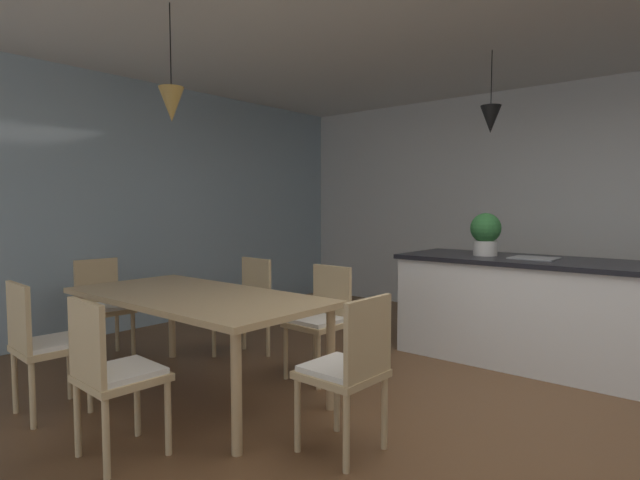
{
  "coord_description": "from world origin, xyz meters",
  "views": [
    {
      "loc": [
        1.07,
        -2.89,
        1.35
      ],
      "look_at": [
        -1.4,
        0.05,
        1.09
      ],
      "focal_mm": 28.68,
      "sensor_mm": 36.0,
      "label": 1
    }
  ],
  "objects_px": {
    "dining_table": "(195,302)",
    "chair_near_left": "(43,343)",
    "chair_kitchen_end": "(349,368)",
    "chair_far_left": "(245,303)",
    "chair_far_right": "(321,317)",
    "potted_plant_on_island": "(486,233)",
    "kitchen_island": "(539,311)",
    "chair_window_end": "(103,305)",
    "chair_near_right": "(113,372)"
  },
  "relations": [
    {
      "from": "chair_near_right",
      "to": "chair_far_left",
      "type": "bearing_deg",
      "value": 117.28
    },
    {
      "from": "chair_far_right",
      "to": "dining_table",
      "type": "bearing_deg",
      "value": -117.51
    },
    {
      "from": "dining_table",
      "to": "chair_near_right",
      "type": "height_order",
      "value": "chair_near_right"
    },
    {
      "from": "chair_window_end",
      "to": "chair_near_left",
      "type": "xyz_separation_m",
      "value": [
        0.91,
        -0.86,
        0.0
      ]
    },
    {
      "from": "chair_near_left",
      "to": "chair_far_left",
      "type": "bearing_deg",
      "value": 89.8
    },
    {
      "from": "chair_near_right",
      "to": "chair_near_left",
      "type": "distance_m",
      "value": 0.89
    },
    {
      "from": "chair_near_right",
      "to": "chair_far_left",
      "type": "height_order",
      "value": "same"
    },
    {
      "from": "chair_kitchen_end",
      "to": "chair_far_right",
      "type": "relative_size",
      "value": 1.0
    },
    {
      "from": "potted_plant_on_island",
      "to": "chair_window_end",
      "type": "bearing_deg",
      "value": -138.16
    },
    {
      "from": "chair_far_right",
      "to": "potted_plant_on_island",
      "type": "distance_m",
      "value": 1.72
    },
    {
      "from": "chair_far_left",
      "to": "chair_far_right",
      "type": "height_order",
      "value": "same"
    },
    {
      "from": "dining_table",
      "to": "chair_kitchen_end",
      "type": "xyz_separation_m",
      "value": [
        1.36,
        -0.0,
        -0.19
      ]
    },
    {
      "from": "chair_near_right",
      "to": "potted_plant_on_island",
      "type": "distance_m",
      "value": 3.28
    },
    {
      "from": "chair_near_left",
      "to": "chair_kitchen_end",
      "type": "bearing_deg",
      "value": 25.35
    },
    {
      "from": "chair_near_left",
      "to": "potted_plant_on_island",
      "type": "relative_size",
      "value": 2.28
    },
    {
      "from": "chair_near_left",
      "to": "kitchen_island",
      "type": "xyz_separation_m",
      "value": [
        2.1,
        3.13,
        -0.01
      ]
    },
    {
      "from": "chair_near_right",
      "to": "chair_near_left",
      "type": "height_order",
      "value": "same"
    },
    {
      "from": "chair_window_end",
      "to": "dining_table",
      "type": "bearing_deg",
      "value": -0.2
    },
    {
      "from": "dining_table",
      "to": "potted_plant_on_island",
      "type": "distance_m",
      "value": 2.6
    },
    {
      "from": "chair_kitchen_end",
      "to": "chair_far_left",
      "type": "xyz_separation_m",
      "value": [
        -1.8,
        0.86,
        0.0
      ]
    },
    {
      "from": "potted_plant_on_island",
      "to": "dining_table",
      "type": "bearing_deg",
      "value": -117.4
    },
    {
      "from": "chair_near_right",
      "to": "chair_near_left",
      "type": "relative_size",
      "value": 1.0
    },
    {
      "from": "chair_near_right",
      "to": "chair_kitchen_end",
      "type": "distance_m",
      "value": 1.25
    },
    {
      "from": "chair_window_end",
      "to": "chair_kitchen_end",
      "type": "bearing_deg",
      "value": -0.12
    },
    {
      "from": "dining_table",
      "to": "kitchen_island",
      "type": "relative_size",
      "value": 0.84
    },
    {
      "from": "chair_window_end",
      "to": "chair_kitchen_end",
      "type": "xyz_separation_m",
      "value": [
        2.71,
        -0.01,
        0.0
      ]
    },
    {
      "from": "chair_near_right",
      "to": "chair_far_right",
      "type": "bearing_deg",
      "value": 89.87
    },
    {
      "from": "chair_near_right",
      "to": "chair_far_right",
      "type": "distance_m",
      "value": 1.71
    },
    {
      "from": "chair_near_right",
      "to": "chair_far_right",
      "type": "xyz_separation_m",
      "value": [
        0.0,
        1.71,
        0.0
      ]
    },
    {
      "from": "dining_table",
      "to": "kitchen_island",
      "type": "height_order",
      "value": "kitchen_island"
    },
    {
      "from": "dining_table",
      "to": "chair_kitchen_end",
      "type": "height_order",
      "value": "chair_kitchen_end"
    },
    {
      "from": "chair_window_end",
      "to": "chair_far_right",
      "type": "distance_m",
      "value": 1.99
    },
    {
      "from": "dining_table",
      "to": "chair_window_end",
      "type": "bearing_deg",
      "value": 179.8
    },
    {
      "from": "potted_plant_on_island",
      "to": "chair_kitchen_end",
      "type": "bearing_deg",
      "value": -85.54
    },
    {
      "from": "kitchen_island",
      "to": "chair_near_left",
      "type": "bearing_deg",
      "value": -123.91
    },
    {
      "from": "dining_table",
      "to": "chair_near_left",
      "type": "bearing_deg",
      "value": -117.59
    },
    {
      "from": "dining_table",
      "to": "kitchen_island",
      "type": "distance_m",
      "value": 2.82
    },
    {
      "from": "chair_window_end",
      "to": "chair_far_left",
      "type": "relative_size",
      "value": 1.0
    },
    {
      "from": "chair_near_right",
      "to": "potted_plant_on_island",
      "type": "relative_size",
      "value": 2.28
    },
    {
      "from": "chair_kitchen_end",
      "to": "kitchen_island",
      "type": "distance_m",
      "value": 2.29
    },
    {
      "from": "chair_far_left",
      "to": "kitchen_island",
      "type": "height_order",
      "value": "kitchen_island"
    },
    {
      "from": "chair_far_left",
      "to": "potted_plant_on_island",
      "type": "bearing_deg",
      "value": 41.22
    },
    {
      "from": "dining_table",
      "to": "chair_near_right",
      "type": "bearing_deg",
      "value": -62.7
    },
    {
      "from": "dining_table",
      "to": "chair_far_right",
      "type": "distance_m",
      "value": 0.98
    },
    {
      "from": "chair_near_right",
      "to": "potted_plant_on_island",
      "type": "xyz_separation_m",
      "value": [
        0.74,
        3.13,
        0.63
      ]
    },
    {
      "from": "chair_near_right",
      "to": "chair_kitchen_end",
      "type": "relative_size",
      "value": 1.0
    },
    {
      "from": "chair_far_right",
      "to": "kitchen_island",
      "type": "distance_m",
      "value": 1.87
    },
    {
      "from": "dining_table",
      "to": "chair_window_end",
      "type": "height_order",
      "value": "chair_window_end"
    },
    {
      "from": "chair_window_end",
      "to": "chair_far_right",
      "type": "bearing_deg",
      "value": 25.28
    },
    {
      "from": "chair_near_right",
      "to": "chair_kitchen_end",
      "type": "bearing_deg",
      "value": 43.04
    }
  ]
}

